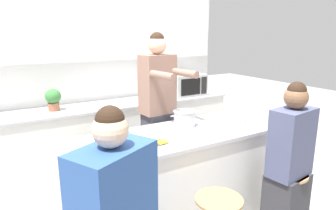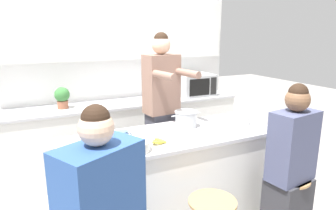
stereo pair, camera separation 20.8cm
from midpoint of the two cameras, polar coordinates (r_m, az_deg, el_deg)
The scene contains 15 objects.
wall_back at distance 4.06m, azimuth -8.75°, elevation 9.96°, with size 3.43×0.22×2.70m.
back_counter at distance 4.02m, azimuth -6.97°, elevation -5.85°, with size 3.18×0.59×0.92m.
kitchen_island at distance 2.83m, azimuth 2.84°, elevation -14.34°, with size 1.92×0.72×0.92m.
bar_stool_rightmost at distance 2.92m, azimuth 23.42°, elevation -17.79°, with size 0.38×0.38×0.62m.
person_cooking at distance 3.18m, azimuth 0.70°, elevation -2.51°, with size 0.40×0.59×1.80m.
person_seated_near at distance 2.74m, azimuth 24.25°, elevation -12.26°, with size 0.41×0.31×1.42m.
cooking_pot at distance 2.84m, azimuth 5.53°, elevation -2.67°, with size 0.30×0.21×0.15m.
fruit_bowl at distance 3.04m, azimuth 15.28°, elevation -2.77°, with size 0.20×0.20×0.08m.
mixing_bowl_steel at distance 2.27m, azimuth -3.80°, elevation -7.88°, with size 0.23×0.23×0.08m.
coffee_cup_near at distance 2.23m, azimuth -12.52°, elevation -8.56°, with size 0.11×0.07×0.08m.
coffee_cup_far at distance 2.47m, azimuth -6.16°, elevation -6.00°, with size 0.12×0.09×0.09m.
banana_bunch at distance 2.41m, azimuth 0.55°, elevation -6.97°, with size 0.15×0.11×0.05m.
juice_carton at distance 2.49m, azimuth -10.69°, elevation -4.76°, with size 0.07×0.07×0.21m.
microwave at distance 4.29m, azimuth 6.54°, elevation 3.84°, with size 0.50×0.41×0.30m.
potted_plant at distance 3.69m, azimuth -18.01°, elevation 1.50°, with size 0.17×0.17×0.25m.
Camera 2 is at (-1.13, -2.23, 1.79)m, focal length 32.00 mm.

